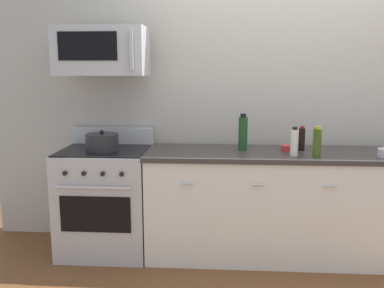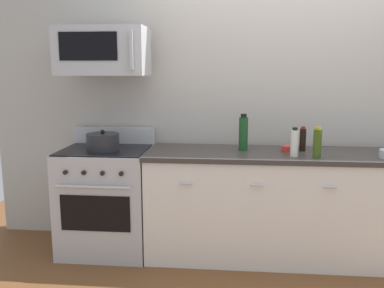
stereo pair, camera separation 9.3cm
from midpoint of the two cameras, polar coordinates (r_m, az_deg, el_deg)
The scene contains 11 objects.
ground_plane at distance 3.84m, azimuth 11.76°, elevation -14.65°, with size 6.56×6.56×0.00m, color brown.
back_wall at distance 3.91m, azimuth 11.67°, elevation 6.31°, with size 5.47×0.10×2.70m, color #B7B2A8.
counter_unit at distance 3.67m, azimuth 12.02°, elevation -8.13°, with size 2.38×0.66×0.92m.
range_oven at distance 3.78m, azimuth -12.38°, elevation -7.46°, with size 0.76×0.69×1.07m.
microwave at distance 3.65m, azimuth -12.96°, elevation 12.29°, with size 0.74×0.44×0.40m.
bottle_wine_green at distance 3.55m, azimuth 6.24°, elevation 1.50°, with size 0.08×0.08×0.31m.
bottle_vinegar_white at distance 3.40m, azimuth 13.08°, elevation 0.25°, with size 0.06×0.06×0.23m.
bottle_soy_sauce_dark at distance 3.64m, azimuth 14.10°, elevation 0.68°, with size 0.05×0.05×0.21m.
bottle_olive_oil at distance 3.39m, azimuth 16.00°, elevation 0.19°, with size 0.06×0.06×0.24m.
bowl_red_small at distance 3.60m, azimuth 12.16°, elevation -0.52°, with size 0.11×0.11×0.05m.
stockpot at distance 3.61m, azimuth -12.93°, elevation 0.25°, with size 0.28×0.28×0.18m.
Camera 1 is at (-0.57, -3.46, 1.60)m, focal length 38.94 mm.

